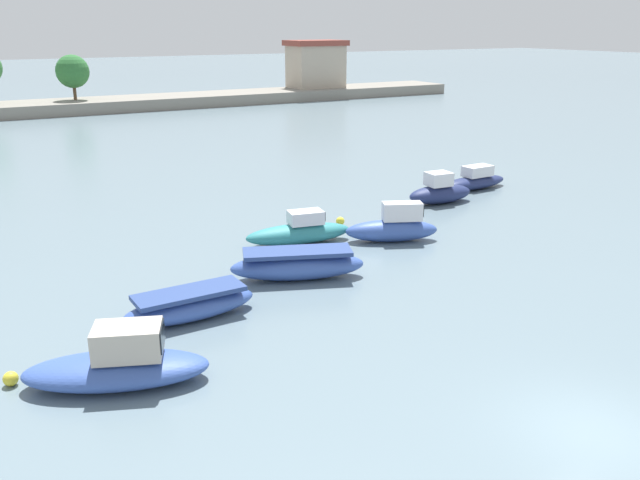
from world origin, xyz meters
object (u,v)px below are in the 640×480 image
at_px(moored_boat_1, 190,305).
at_px(moored_boat_2, 298,265).
at_px(moored_boat_4, 393,227).
at_px(moored_boat_3, 299,232).
at_px(mooring_buoy_0, 11,379).
at_px(mooring_buoy_2, 340,221).
at_px(moored_boat_5, 440,192).
at_px(moored_boat_0, 119,364).
at_px(moored_boat_6, 475,181).

distance_m(moored_boat_1, moored_boat_2, 5.14).
bearing_deg(moored_boat_4, moored_boat_3, 178.77).
bearing_deg(moored_boat_1, mooring_buoy_0, -164.45).
bearing_deg(moored_boat_2, mooring_buoy_2, 67.55).
distance_m(moored_boat_1, moored_boat_5, 18.96).
xyz_separation_m(moored_boat_0, moored_boat_2, (8.03, 4.74, -0.01)).
distance_m(moored_boat_0, moored_boat_1, 4.46).
bearing_deg(mooring_buoy_2, mooring_buoy_0, -150.98).
bearing_deg(moored_boat_5, moored_boat_2, -148.27).
distance_m(moored_boat_2, moored_boat_4, 6.40).
height_order(moored_boat_5, mooring_buoy_2, moored_boat_5).
xyz_separation_m(moored_boat_1, moored_boat_6, (21.16, 9.63, 0.02)).
xyz_separation_m(moored_boat_0, moored_boat_1, (3.12, 3.19, -0.10)).
bearing_deg(moored_boat_2, moored_boat_0, -128.12).
xyz_separation_m(moored_boat_0, mooring_buoy_0, (-2.66, 1.36, -0.37)).
distance_m(moored_boat_5, mooring_buoy_0, 24.99).
relative_size(moored_boat_3, mooring_buoy_0, 12.18).
bearing_deg(moored_boat_5, moored_boat_1, -151.01).
height_order(moored_boat_1, moored_boat_5, moored_boat_5).
xyz_separation_m(moored_boat_1, mooring_buoy_2, (10.13, 7.01, -0.27)).
bearing_deg(moored_boat_4, moored_boat_2, -137.04).
relative_size(moored_boat_3, moored_boat_6, 1.05).
relative_size(moored_boat_4, moored_boat_6, 0.91).
height_order(moored_boat_0, mooring_buoy_0, moored_boat_0).
bearing_deg(mooring_buoy_0, moored_boat_3, 29.64).
relative_size(moored_boat_4, moored_boat_5, 1.11).
distance_m(moored_boat_1, moored_boat_6, 23.25).
height_order(moored_boat_4, mooring_buoy_2, moored_boat_4).
height_order(moored_boat_4, moored_boat_5, moored_boat_4).
bearing_deg(moored_boat_3, moored_boat_0, -129.71).
distance_m(moored_boat_6, mooring_buoy_2, 11.34).
xyz_separation_m(moored_boat_4, mooring_buoy_2, (-0.82, 3.35, -0.44)).
relative_size(moored_boat_2, mooring_buoy_0, 13.09).
bearing_deg(moored_boat_6, moored_boat_3, -166.01).
relative_size(moored_boat_1, mooring_buoy_0, 11.20).
relative_size(moored_boat_5, mooring_buoy_2, 9.43).
xyz_separation_m(moored_boat_5, mooring_buoy_0, (-22.97, -9.83, -0.43)).
bearing_deg(moored_boat_2, moored_boat_4, 40.50).
height_order(moored_boat_2, mooring_buoy_2, moored_boat_2).
relative_size(moored_boat_4, mooring_buoy_0, 10.62).
height_order(moored_boat_0, moored_boat_3, moored_boat_0).
bearing_deg(mooring_buoy_0, moored_boat_1, 17.48).
height_order(moored_boat_2, moored_boat_6, moored_boat_6).
bearing_deg(moored_boat_6, moored_boat_5, -160.15).
bearing_deg(moored_boat_2, mooring_buoy_0, -141.15).
xyz_separation_m(moored_boat_0, moored_boat_5, (20.31, 11.19, 0.06)).
distance_m(moored_boat_4, mooring_buoy_0, 17.62).
xyz_separation_m(moored_boat_1, moored_boat_3, (7.05, 5.48, 0.06)).
xyz_separation_m(moored_boat_2, moored_boat_5, (12.28, 6.45, 0.07)).
relative_size(moored_boat_0, moored_boat_2, 1.00).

